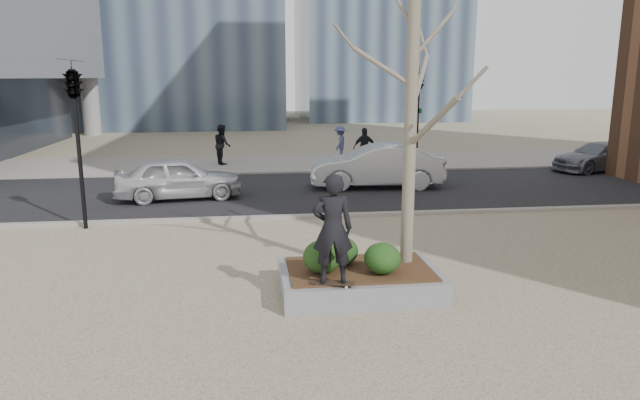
{
  "coord_description": "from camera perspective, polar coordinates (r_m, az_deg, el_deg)",
  "views": [
    {
      "loc": [
        -1.06,
        -10.16,
        4.04
      ],
      "look_at": [
        0.5,
        2.0,
        1.4
      ],
      "focal_mm": 32.0,
      "sensor_mm": 36.0,
      "label": 1
    }
  ],
  "objects": [
    {
      "name": "sycamore_tree",
      "position": [
        10.9,
        9.15,
        10.68
      ],
      "size": [
        2.8,
        2.8,
        6.6
      ],
      "primitive_type": null,
      "color": "gray",
      "rests_on": "planter_mulch"
    },
    {
      "name": "shrub_middle",
      "position": [
        11.06,
        2.17,
        -5.1
      ],
      "size": [
        0.64,
        0.64,
        0.55
      ],
      "primitive_type": "ellipsoid",
      "color": "black",
      "rests_on": "planter_mulch"
    },
    {
      "name": "police_car",
      "position": [
        19.75,
        -13.98,
        2.15
      ],
      "size": [
        4.37,
        2.26,
        1.42
      ],
      "primitive_type": "imported",
      "rotation": [
        0.0,
        0.0,
        1.71
      ],
      "color": "silver",
      "rests_on": "street"
    },
    {
      "name": "ground",
      "position": [
        10.99,
        -1.28,
        -9.43
      ],
      "size": [
        120.0,
        120.0,
        0.0
      ],
      "primitive_type": "plane",
      "color": "tan",
      "rests_on": "ground"
    },
    {
      "name": "skateboard",
      "position": [
        10.12,
        1.24,
        -8.4
      ],
      "size": [
        0.8,
        0.42,
        0.08
      ],
      "primitive_type": null,
      "rotation": [
        0.0,
        0.0,
        -0.3
      ],
      "color": "black",
      "rests_on": "planter"
    },
    {
      "name": "street",
      "position": [
        20.59,
        -4.22,
        0.84
      ],
      "size": [
        60.0,
        8.0,
        0.02
      ],
      "primitive_type": "cube",
      "color": "black",
      "rests_on": "ground"
    },
    {
      "name": "skateboarder",
      "position": [
        9.82,
        1.27,
        -2.89
      ],
      "size": [
        0.73,
        0.5,
        1.94
      ],
      "primitive_type": "imported",
      "rotation": [
        0.0,
        0.0,
        3.09
      ],
      "color": "black",
      "rests_on": "skateboard"
    },
    {
      "name": "shrub_left",
      "position": [
        10.58,
        0.23,
        -5.71
      ],
      "size": [
        0.72,
        0.72,
        0.61
      ],
      "primitive_type": "ellipsoid",
      "color": "black",
      "rests_on": "planter_mulch"
    },
    {
      "name": "car_third",
      "position": [
        27.86,
        26.07,
        3.92
      ],
      "size": [
        4.58,
        2.71,
        1.24
      ],
      "primitive_type": "imported",
      "rotation": [
        0.0,
        0.0,
        4.95
      ],
      "color": "slate",
      "rests_on": "street"
    },
    {
      "name": "planter_mulch",
      "position": [
        10.97,
        3.95,
        -6.88
      ],
      "size": [
        2.7,
        1.7,
        0.04
      ],
      "primitive_type": "cube",
      "color": "#382314",
      "rests_on": "planter"
    },
    {
      "name": "traffic_light_far",
      "position": [
        25.95,
        9.74,
        8.03
      ],
      "size": [
        0.6,
        2.48,
        4.5
      ],
      "primitive_type": null,
      "color": "black",
      "rests_on": "ground"
    },
    {
      "name": "traffic_light_near",
      "position": [
        16.47,
        -22.99,
        4.95
      ],
      "size": [
        0.6,
        2.48,
        4.5
      ],
      "primitive_type": null,
      "color": "black",
      "rests_on": "ground"
    },
    {
      "name": "far_sidewalk",
      "position": [
        27.48,
        -5.03,
        3.68
      ],
      "size": [
        60.0,
        6.0,
        0.02
      ],
      "primitive_type": "cube",
      "color": "gray",
      "rests_on": "ground"
    },
    {
      "name": "planter",
      "position": [
        11.05,
        3.93,
        -8.08
      ],
      "size": [
        3.0,
        2.0,
        0.45
      ],
      "primitive_type": "cube",
      "color": "gray",
      "rests_on": "ground"
    },
    {
      "name": "pedestrian_b",
      "position": [
        28.23,
        2.02,
        5.71
      ],
      "size": [
        1.0,
        1.25,
        1.7
      ],
      "primitive_type": "imported",
      "rotation": [
        0.0,
        0.0,
        4.33
      ],
      "color": "#414876",
      "rests_on": "far_sidewalk"
    },
    {
      "name": "shrub_right",
      "position": [
        10.62,
        6.25,
        -5.82
      ],
      "size": [
        0.68,
        0.68,
        0.58
      ],
      "primitive_type": "ellipsoid",
      "color": "#193B12",
      "rests_on": "planter_mulch"
    },
    {
      "name": "pedestrian_c",
      "position": [
        26.01,
        4.49,
        5.24
      ],
      "size": [
        1.07,
        0.46,
        1.8
      ],
      "primitive_type": "imported",
      "rotation": [
        0.0,
        0.0,
        3.16
      ],
      "color": "black",
      "rests_on": "far_sidewalk"
    },
    {
      "name": "car_silver",
      "position": [
        21.3,
        5.66,
        3.42
      ],
      "size": [
        5.01,
        2.07,
        1.61
      ],
      "primitive_type": "imported",
      "rotation": [
        0.0,
        0.0,
        4.64
      ],
      "color": "#ABB0B4",
      "rests_on": "street"
    },
    {
      "name": "pedestrian_a",
      "position": [
        27.3,
        -9.75,
        5.51
      ],
      "size": [
        0.93,
        1.07,
        1.87
      ],
      "primitive_type": "imported",
      "rotation": [
        0.0,
        0.0,
        1.85
      ],
      "color": "black",
      "rests_on": "far_sidewalk"
    }
  ]
}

